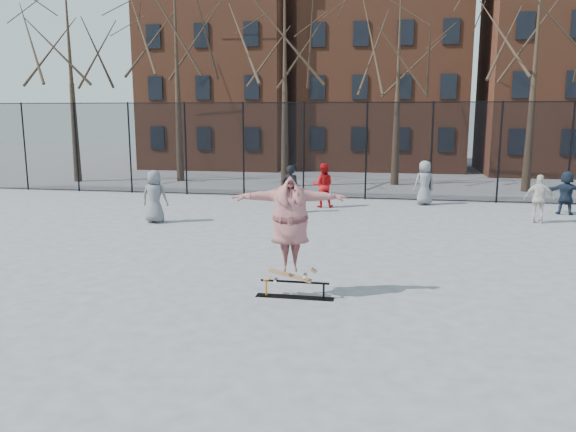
% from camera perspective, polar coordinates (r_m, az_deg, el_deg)
% --- Properties ---
extents(ground, '(100.00, 100.00, 0.00)m').
position_cam_1_polar(ground, '(11.10, -1.90, -8.24)').
color(ground, slate).
extents(skate_rail, '(1.53, 0.23, 0.34)m').
position_cam_1_polar(skate_rail, '(11.04, 0.69, -7.62)').
color(skate_rail, black).
rests_on(skate_rail, ground).
extents(skateboard, '(0.92, 0.22, 0.11)m').
position_cam_1_polar(skateboard, '(10.98, 0.24, -6.30)').
color(skateboard, '#99673D').
rests_on(skateboard, skate_rail).
extents(skater, '(2.33, 1.07, 1.83)m').
position_cam_1_polar(skater, '(10.74, 0.25, -1.34)').
color(skater, '#513483').
rests_on(skater, skateboard).
extents(bystander_grey, '(0.87, 0.59, 1.72)m').
position_cam_1_polar(bystander_grey, '(18.77, -13.39, 1.94)').
color(bystander_grey, slate).
rests_on(bystander_grey, ground).
extents(bystander_black, '(0.66, 0.46, 1.71)m').
position_cam_1_polar(bystander_black, '(20.13, 0.26, 2.77)').
color(bystander_black, black).
rests_on(bystander_black, ground).
extents(bystander_red, '(0.86, 0.70, 1.68)m').
position_cam_1_polar(bystander_red, '(21.32, 3.58, 3.13)').
color(bystander_red, red).
rests_on(bystander_red, ground).
extents(bystander_white, '(0.98, 0.56, 1.58)m').
position_cam_1_polar(bystander_white, '(19.97, 24.16, 1.59)').
color(bystander_white, beige).
rests_on(bystander_white, ground).
extents(bystander_navy, '(1.51, 0.78, 1.55)m').
position_cam_1_polar(bystander_navy, '(22.05, 26.41, 2.13)').
color(bystander_navy, '#1C2838').
rests_on(bystander_navy, ground).
extents(bystander_extra, '(1.00, 0.86, 1.73)m').
position_cam_1_polar(bystander_extra, '(22.46, 13.69, 3.30)').
color(bystander_extra, slate).
rests_on(bystander_extra, ground).
extents(fence, '(34.03, 0.07, 4.00)m').
position_cam_1_polar(fence, '(23.42, 4.97, 6.77)').
color(fence, black).
rests_on(fence, ground).
extents(tree_row, '(33.66, 7.46, 10.67)m').
position_cam_1_polar(tree_row, '(27.79, 5.54, 18.30)').
color(tree_row, black).
rests_on(tree_row, ground).
extents(rowhouses, '(29.00, 7.00, 13.00)m').
position_cam_1_polar(rowhouses, '(36.38, 8.37, 14.34)').
color(rowhouses, brown).
rests_on(rowhouses, ground).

